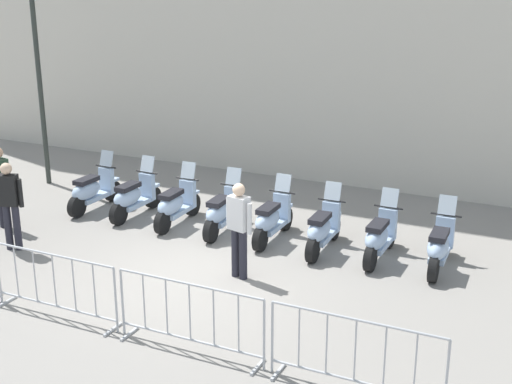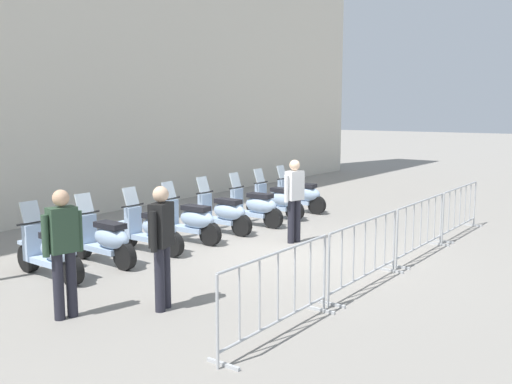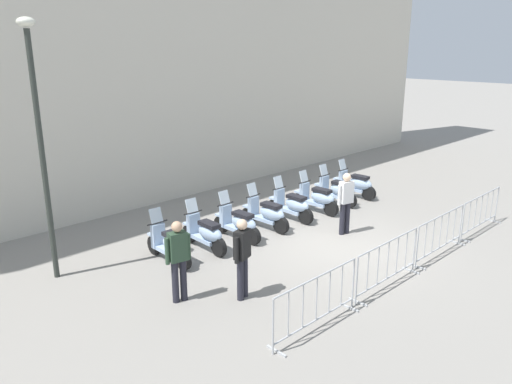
{
  "view_description": "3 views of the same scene",
  "coord_description": "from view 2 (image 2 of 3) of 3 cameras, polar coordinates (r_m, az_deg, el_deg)",
  "views": [
    {
      "loc": [
        5.7,
        -9.85,
        5.28
      ],
      "look_at": [
        0.28,
        2.06,
        1.02
      ],
      "focal_mm": 49.54,
      "sensor_mm": 36.0,
      "label": 1
    },
    {
      "loc": [
        -9.32,
        -5.79,
        2.76
      ],
      "look_at": [
        1.16,
        1.65,
        0.91
      ],
      "focal_mm": 40.48,
      "sensor_mm": 36.0,
      "label": 2
    },
    {
      "loc": [
        -10.24,
        -7.09,
        5.08
      ],
      "look_at": [
        -0.94,
        2.16,
        1.18
      ],
      "focal_mm": 35.28,
      "sensor_mm": 36.0,
      "label": 3
    }
  ],
  "objects": [
    {
      "name": "barrier_segment_2",
      "position": [
        11.33,
        15.97,
        -3.47
      ],
      "size": [
        2.33,
        0.47,
        1.07
      ],
      "color": "#B2B5B7",
      "rests_on": "ground"
    },
    {
      "name": "motorcycle_1",
      "position": [
        10.64,
        -14.73,
        -4.59
      ],
      "size": [
        0.56,
        1.72,
        1.24
      ],
      "color": "black",
      "rests_on": "ground"
    },
    {
      "name": "barrier_segment_0",
      "position": [
        7.13,
        2.17,
        -10.04
      ],
      "size": [
        2.33,
        0.47,
        1.07
      ],
      "color": "#B2B5B7",
      "rests_on": "ground"
    },
    {
      "name": "motorcycle_0",
      "position": [
        10.0,
        -19.56,
        -5.61
      ],
      "size": [
        0.56,
        1.72,
        1.24
      ],
      "color": "black",
      "rests_on": "ground"
    },
    {
      "name": "officer_by_barriers",
      "position": [
        8.01,
        -9.29,
        -4.74
      ],
      "size": [
        0.53,
        0.32,
        1.73
      ],
      "color": "#23232D",
      "rests_on": "ground"
    },
    {
      "name": "ground_plane",
      "position": [
        11.32,
        3.43,
        -5.93
      ],
      "size": [
        120.0,
        120.0,
        0.0
      ],
      "primitive_type": "plane",
      "color": "gray"
    },
    {
      "name": "motorcycle_3",
      "position": [
        12.08,
        -6.57,
        -2.85
      ],
      "size": [
        0.56,
        1.72,
        1.24
      ],
      "color": "black",
      "rests_on": "ground"
    },
    {
      "name": "motorcycle_7",
      "position": [
        15.55,
        4.3,
        -0.34
      ],
      "size": [
        0.56,
        1.72,
        1.24
      ],
      "color": "black",
      "rests_on": "ground"
    },
    {
      "name": "motorcycle_4",
      "position": [
        12.9,
        -3.34,
        -2.1
      ],
      "size": [
        0.56,
        1.72,
        1.24
      ],
      "color": "black",
      "rests_on": "ground"
    },
    {
      "name": "barrier_segment_1",
      "position": [
        9.16,
        10.69,
        -6.05
      ],
      "size": [
        2.33,
        0.47,
        1.07
      ],
      "color": "#B2B5B7",
      "rests_on": "ground"
    },
    {
      "name": "officer_near_row_end",
      "position": [
        8.0,
        -18.52,
        -5.09
      ],
      "size": [
        0.54,
        0.29,
        1.73
      ],
      "color": "#23232D",
      "rests_on": "ground"
    },
    {
      "name": "barrier_segment_3",
      "position": [
        13.59,
        19.5,
        -1.72
      ],
      "size": [
        2.33,
        0.47,
        1.07
      ],
      "color": "#B2B5B7",
      "rests_on": "ground"
    },
    {
      "name": "motorcycle_5",
      "position": [
        13.7,
        -0.18,
        -1.48
      ],
      "size": [
        0.56,
        1.72,
        1.24
      ],
      "color": "black",
      "rests_on": "ground"
    },
    {
      "name": "motorcycle_6",
      "position": [
        14.63,
        2.1,
        -0.87
      ],
      "size": [
        0.56,
        1.72,
        1.24
      ],
      "color": "black",
      "rests_on": "ground"
    },
    {
      "name": "officer_mid_plaza",
      "position": [
        11.92,
        3.81,
        -0.4
      ],
      "size": [
        0.53,
        0.3,
        1.73
      ],
      "color": "#23232D",
      "rests_on": "ground"
    },
    {
      "name": "motorcycle_2",
      "position": [
        11.31,
        -10.26,
        -3.7
      ],
      "size": [
        0.56,
        1.72,
        1.24
      ],
      "color": "black",
      "rests_on": "ground"
    }
  ]
}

